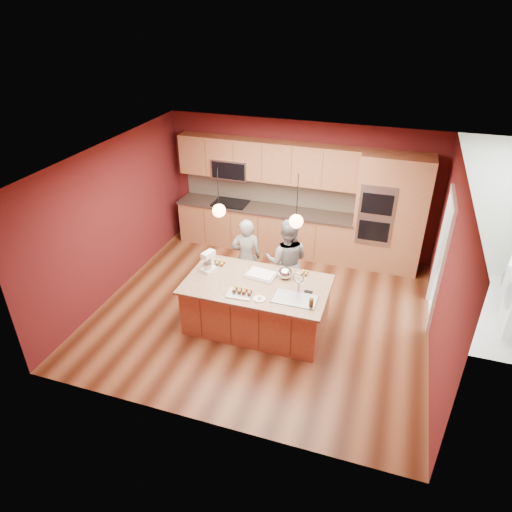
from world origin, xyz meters
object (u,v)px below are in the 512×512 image
(person_left, at_px, (246,257))
(island, at_px, (257,305))
(person_right, at_px, (287,261))
(stand_mixer, at_px, (209,263))
(mixing_bowl, at_px, (285,273))

(person_left, bearing_deg, island, 99.31)
(person_right, bearing_deg, stand_mixer, 25.65)
(island, relative_size, person_right, 1.44)
(person_left, distance_m, person_right, 0.74)
(person_left, bearing_deg, mixing_bowl, 125.70)
(island, bearing_deg, mixing_bowl, 39.10)
(person_right, distance_m, stand_mixer, 1.37)
(island, xyz_separation_m, mixing_bowl, (0.37, 0.30, 0.50))
(stand_mixer, bearing_deg, mixing_bowl, 25.98)
(island, xyz_separation_m, stand_mixer, (-0.88, 0.13, 0.55))
(island, xyz_separation_m, person_right, (0.24, 0.89, 0.36))
(person_left, xyz_separation_m, stand_mixer, (-0.38, -0.76, 0.25))
(person_left, relative_size, mixing_bowl, 6.46)
(person_left, distance_m, mixing_bowl, 1.07)
(person_right, bearing_deg, person_left, -8.32)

